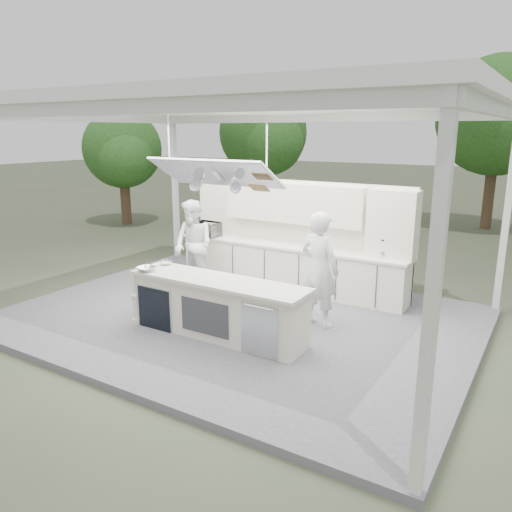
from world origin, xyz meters
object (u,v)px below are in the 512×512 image
Objects in this scene: demo_island at (216,307)px; sous_chef at (193,245)px; back_counter at (289,266)px; head_chef at (320,270)px.

sous_chef reaches higher than demo_island.
head_chef is at bearing -47.92° from back_counter.
head_chef reaches higher than sous_chef.
demo_island is 1.57× the size of head_chef.
back_counter is at bearing 41.30° from sous_chef.
head_chef is (1.40, -1.56, 0.51)m from back_counter.
head_chef is 3.16m from sous_chef.
sous_chef is at bearing -148.94° from back_counter.
demo_island is 2.64m from sous_chef.
head_chef is at bearing 0.59° from sous_chef.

